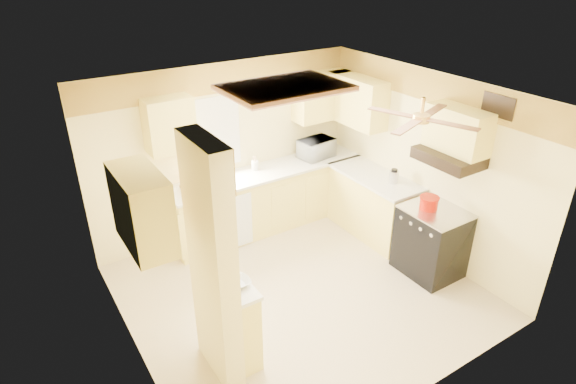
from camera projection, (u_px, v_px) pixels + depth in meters
floor at (300, 292)px, 6.02m from camera, size 4.00×4.00×0.00m
ceiling at (303, 96)px, 4.88m from camera, size 4.00×4.00×0.00m
wall_back at (226, 151)px, 6.87m from camera, size 4.00×0.00×4.00m
wall_front at (428, 295)px, 4.03m from camera, size 4.00×0.00×4.00m
wall_left at (124, 260)px, 4.49m from camera, size 0.00×3.80×3.80m
wall_right at (425, 165)px, 6.41m from camera, size 0.00×3.80×3.80m
wallpaper_border at (223, 78)px, 6.38m from camera, size 4.00×0.02×0.40m
partition_column at (213, 267)px, 4.39m from camera, size 0.20×0.70×2.50m
partition_ledge at (238, 324)px, 4.86m from camera, size 0.25×0.55×0.90m
ledge_top at (236, 287)px, 4.64m from camera, size 0.28×0.58×0.04m
lower_cabinets_back at (268, 199)px, 7.25m from camera, size 3.00×0.60×0.90m
lower_cabinets_right at (373, 205)px, 7.08m from camera, size 0.60×1.40×0.90m
countertop_back at (268, 171)px, 7.03m from camera, size 3.04×0.64×0.04m
countertop_right at (375, 177)px, 6.86m from camera, size 0.64×1.44×0.04m
dishwasher_panel at (233, 223)px, 6.67m from camera, size 0.58×0.02×0.80m
window at (209, 134)px, 6.60m from camera, size 0.92×0.02×1.02m
upper_cab_back_left at (169, 125)px, 6.06m from camera, size 0.60×0.35×0.70m
upper_cab_back_right at (322, 96)px, 7.21m from camera, size 0.90×0.35×0.70m
upper_cab_right at (357, 101)px, 6.99m from camera, size 0.35×1.00×0.70m
upper_cab_left_wall at (142, 210)px, 4.11m from camera, size 0.35×0.75×0.70m
upper_cab_over_stove at (458, 130)px, 5.60m from camera, size 0.35×0.76×0.52m
stove at (431, 241)px, 6.20m from camera, size 0.68×0.77×0.92m
range_hood at (449, 157)px, 5.71m from camera, size 0.50×0.76×0.14m
poster_menu at (220, 206)px, 4.17m from camera, size 0.02×0.42×0.57m
poster_nashville at (224, 267)px, 4.46m from camera, size 0.02×0.42×0.57m
ceiling_light_panel at (285, 88)px, 5.32m from camera, size 1.35×0.95×0.06m
ceiling_fan at (421, 118)px, 4.94m from camera, size 1.15×1.15×0.26m
vent_grate at (498, 106)px, 5.25m from camera, size 0.02×0.40×0.25m
microwave at (316, 148)px, 7.39m from camera, size 0.57×0.42×0.29m
bowl at (239, 283)px, 4.63m from camera, size 0.23×0.23×0.06m
dutch_oven at (429, 203)px, 6.01m from camera, size 0.24×0.24×0.16m
kettle at (394, 176)px, 6.61m from camera, size 0.13×0.13×0.20m
dish_rack at (198, 182)px, 6.46m from camera, size 0.43×0.33×0.24m
utensil_crock at (255, 165)px, 7.01m from camera, size 0.10×0.10×0.21m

